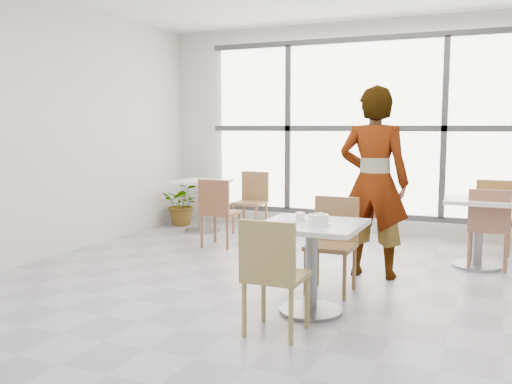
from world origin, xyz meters
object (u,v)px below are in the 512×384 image
at_px(bg_chair_left_near, 218,208).
at_px(bg_chair_left_far, 252,197).
at_px(bg_table_left, 202,198).
at_px(bg_table_right, 479,223).
at_px(oatmeal_bowl, 318,219).
at_px(plant_left, 183,203).
at_px(coffee_cup, 300,217).
at_px(bg_chair_right_near, 489,223).
at_px(person, 374,183).
at_px(main_table, 311,250).
at_px(chair_near, 272,269).
at_px(chair_far, 333,238).
at_px(bg_chair_right_far, 493,211).

relative_size(bg_chair_left_near, bg_chair_left_far, 1.00).
height_order(bg_table_left, bg_table_right, same).
xyz_separation_m(bg_table_right, bg_chair_left_far, (-3.10, 0.94, 0.01)).
bearing_deg(bg_table_left, bg_chair_left_near, -50.88).
distance_m(oatmeal_bowl, plant_left, 4.57).
relative_size(coffee_cup, bg_chair_right_near, 0.18).
xyz_separation_m(coffee_cup, bg_chair_right_near, (1.42, 2.06, -0.28)).
distance_m(person, bg_chair_left_far, 2.81).
height_order(bg_chair_right_near, plant_left, bg_chair_right_near).
bearing_deg(main_table, bg_table_left, 132.45).
bearing_deg(person, bg_table_right, -139.86).
height_order(chair_near, oatmeal_bowl, chair_near).
bearing_deg(bg_chair_left_near, chair_near, 124.67).
height_order(chair_far, person, person).
distance_m(person, plant_left, 3.86).
relative_size(bg_chair_left_far, plant_left, 1.29).
relative_size(person, bg_table_right, 2.57).
distance_m(main_table, bg_chair_right_far, 3.35).
relative_size(chair_far, bg_table_left, 1.16).
xyz_separation_m(bg_chair_left_near, bg_chair_right_near, (3.16, 0.18, 0.00)).
height_order(coffee_cup, bg_chair_left_far, bg_chair_left_far).
xyz_separation_m(chair_near, bg_table_left, (-2.49, 3.44, -0.01)).
height_order(chair_near, bg_chair_right_far, same).
height_order(oatmeal_bowl, coffee_cup, oatmeal_bowl).
height_order(bg_table_left, bg_chair_right_far, bg_chair_right_far).
height_order(chair_near, plant_left, chair_near).
bearing_deg(bg_chair_left_far, chair_near, -64.06).
xyz_separation_m(chair_near, bg_table_right, (1.29, 2.79, -0.01)).
xyz_separation_m(main_table, bg_table_left, (-2.58, 2.83, -0.04)).
height_order(chair_near, bg_table_right, chair_near).
bearing_deg(bg_chair_left_far, bg_table_right, -16.86).
distance_m(bg_chair_left_near, plant_left, 1.77).
bearing_deg(main_table, bg_chair_left_far, 121.53).
xyz_separation_m(oatmeal_bowl, bg_table_right, (1.12, 2.23, -0.31)).
height_order(bg_chair_left_far, bg_chair_right_far, same).
distance_m(chair_near, bg_table_right, 3.07).
bearing_deg(bg_chair_left_far, bg_chair_right_far, -0.61).
bearing_deg(main_table, bg_table_right, 61.13).
bearing_deg(bg_chair_right_far, bg_table_right, -98.54).
distance_m(bg_table_right, bg_chair_left_near, 3.07).
bearing_deg(plant_left, main_table, -45.51).
xyz_separation_m(bg_table_right, plant_left, (-4.31, 1.01, -0.15)).
bearing_deg(bg_chair_left_near, bg_table_left, -50.88).
bearing_deg(coffee_cup, chair_far, 80.52).
relative_size(bg_table_left, bg_chair_left_near, 0.86).
bearing_deg(bg_chair_right_far, bg_chair_right_near, -92.00).
bearing_deg(bg_chair_left_far, chair_far, -51.88).
xyz_separation_m(main_table, coffee_cup, (-0.12, 0.06, 0.26)).
height_order(chair_near, chair_far, same).
xyz_separation_m(bg_chair_left_far, plant_left, (-1.21, 0.07, -0.16)).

